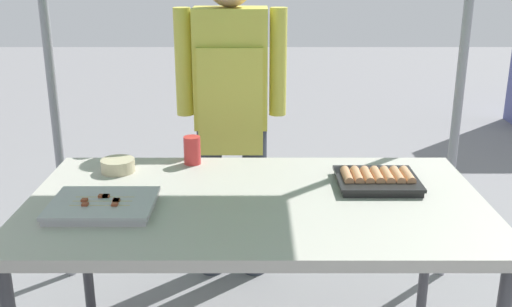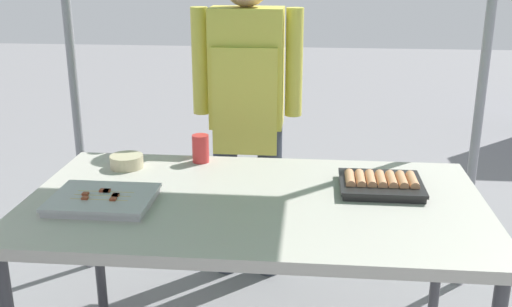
{
  "view_description": "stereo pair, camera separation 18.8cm",
  "coord_description": "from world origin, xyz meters",
  "views": [
    {
      "loc": [
        0.0,
        -1.94,
        1.55
      ],
      "look_at": [
        0.0,
        0.05,
        0.9
      ],
      "focal_mm": 41.94,
      "sensor_mm": 36.0,
      "label": 1
    },
    {
      "loc": [
        0.19,
        -1.93,
        1.55
      ],
      "look_at": [
        0.0,
        0.05,
        0.9
      ],
      "focal_mm": 41.94,
      "sensor_mm": 36.0,
      "label": 2
    }
  ],
  "objects": [
    {
      "name": "vendor_woman",
      "position": [
        -0.12,
        0.83,
        0.91
      ],
      "size": [
        0.52,
        0.23,
        1.55
      ],
      "rotation": [
        0.0,
        0.0,
        3.14
      ],
      "color": "#333842",
      "rests_on": "ground"
    },
    {
      "name": "drink_cup_near_edge",
      "position": [
        -0.26,
        0.37,
        0.81
      ],
      "size": [
        0.07,
        0.07,
        0.11
      ],
      "primitive_type": "cylinder",
      "color": "red",
      "rests_on": "stall_table"
    },
    {
      "name": "tray_meat_skewers",
      "position": [
        -0.51,
        -0.1,
        0.77
      ],
      "size": [
        0.34,
        0.27,
        0.04
      ],
      "color": "#ADADB2",
      "rests_on": "stall_table"
    },
    {
      "name": "tray_grilled_sausages",
      "position": [
        0.45,
        0.13,
        0.77
      ],
      "size": [
        0.3,
        0.26,
        0.05
      ],
      "color": "black",
      "rests_on": "stall_table"
    },
    {
      "name": "condiment_bowl",
      "position": [
        -0.54,
        0.28,
        0.78
      ],
      "size": [
        0.13,
        0.13,
        0.05
      ],
      "primitive_type": "cylinder",
      "color": "#BFB28C",
      "rests_on": "stall_table"
    },
    {
      "name": "stall_table",
      "position": [
        0.0,
        0.0,
        0.7
      ],
      "size": [
        1.6,
        0.9,
        0.75
      ],
      "color": "#B7B2A8",
      "rests_on": "ground"
    }
  ]
}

